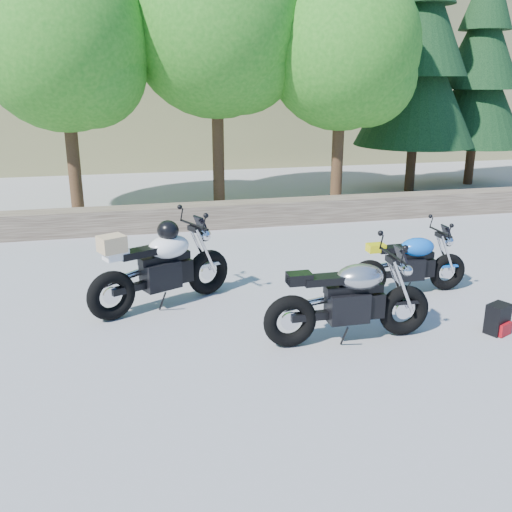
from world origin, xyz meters
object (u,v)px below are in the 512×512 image
(blue_bike, at_px, (410,264))
(backpack, at_px, (498,319))
(silver_bike, at_px, (350,301))
(white_bike, at_px, (161,266))

(blue_bike, relative_size, backpack, 4.81)
(silver_bike, xyz_separation_m, blue_bike, (1.43, 1.26, -0.06))
(silver_bike, xyz_separation_m, white_bike, (-2.09, 1.57, 0.08))
(silver_bike, height_order, backpack, silver_bike)
(silver_bike, xyz_separation_m, backpack, (1.86, -0.23, -0.32))
(blue_bike, distance_m, backpack, 1.57)
(backpack, bearing_deg, white_bike, 130.94)
(white_bike, relative_size, backpack, 5.36)
(blue_bike, height_order, backpack, blue_bike)
(white_bike, xyz_separation_m, backpack, (3.94, -1.80, -0.40))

